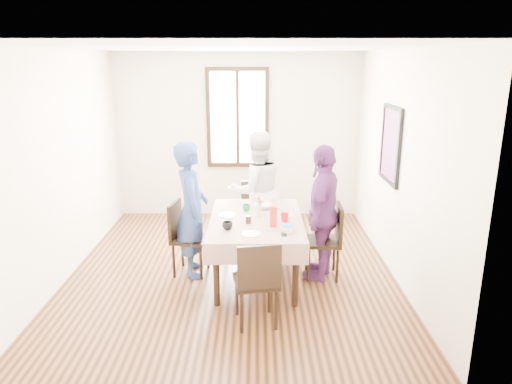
{
  "coord_description": "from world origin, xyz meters",
  "views": [
    {
      "loc": [
        0.3,
        -5.45,
        2.56
      ],
      "look_at": [
        0.3,
        -0.27,
        1.1
      ],
      "focal_mm": 32.82,
      "sensor_mm": 36.0,
      "label": 1
    }
  ],
  "objects_px": {
    "chair_left": "(191,238)",
    "person_right": "(322,213)",
    "chair_right": "(322,241)",
    "person_far": "(256,191)",
    "chair_far": "(256,216)",
    "dining_table": "(256,249)",
    "chair_near": "(256,281)",
    "person_left": "(191,209)"
  },
  "relations": [
    {
      "from": "chair_left",
      "to": "person_far",
      "type": "relative_size",
      "value": 0.55
    },
    {
      "from": "chair_left",
      "to": "person_left",
      "type": "height_order",
      "value": "person_left"
    },
    {
      "from": "person_far",
      "to": "chair_near",
      "type": "bearing_deg",
      "value": 70.77
    },
    {
      "from": "chair_right",
      "to": "chair_near",
      "type": "height_order",
      "value": "same"
    },
    {
      "from": "chair_far",
      "to": "person_right",
      "type": "xyz_separation_m",
      "value": [
        0.78,
        -0.97,
        0.36
      ]
    },
    {
      "from": "chair_far",
      "to": "dining_table",
      "type": "bearing_deg",
      "value": 88.68
    },
    {
      "from": "chair_right",
      "to": "chair_near",
      "type": "bearing_deg",
      "value": 145.38
    },
    {
      "from": "chair_right",
      "to": "person_left",
      "type": "xyz_separation_m",
      "value": [
        -1.59,
        0.09,
        0.37
      ]
    },
    {
      "from": "chair_right",
      "to": "person_right",
      "type": "xyz_separation_m",
      "value": [
        -0.02,
        0.0,
        0.36
      ]
    },
    {
      "from": "chair_right",
      "to": "person_far",
      "type": "relative_size",
      "value": 0.55
    },
    {
      "from": "person_left",
      "to": "person_far",
      "type": "distance_m",
      "value": 1.16
    },
    {
      "from": "chair_far",
      "to": "chair_near",
      "type": "distance_m",
      "value": 2.03
    },
    {
      "from": "person_right",
      "to": "dining_table",
      "type": "bearing_deg",
      "value": -65.6
    },
    {
      "from": "chair_near",
      "to": "person_left",
      "type": "distance_m",
      "value": 1.44
    },
    {
      "from": "chair_left",
      "to": "person_right",
      "type": "distance_m",
      "value": 1.63
    },
    {
      "from": "chair_left",
      "to": "dining_table",
      "type": "bearing_deg",
      "value": 89.39
    },
    {
      "from": "chair_far",
      "to": "person_right",
      "type": "height_order",
      "value": "person_right"
    },
    {
      "from": "chair_left",
      "to": "chair_far",
      "type": "height_order",
      "value": "same"
    },
    {
      "from": "chair_near",
      "to": "person_far",
      "type": "distance_m",
      "value": 2.04
    },
    {
      "from": "dining_table",
      "to": "chair_right",
      "type": "height_order",
      "value": "chair_right"
    },
    {
      "from": "dining_table",
      "to": "chair_near",
      "type": "height_order",
      "value": "chair_near"
    },
    {
      "from": "chair_near",
      "to": "person_right",
      "type": "distance_m",
      "value": 1.37
    },
    {
      "from": "chair_near",
      "to": "person_right",
      "type": "height_order",
      "value": "person_right"
    },
    {
      "from": "chair_right",
      "to": "chair_far",
      "type": "bearing_deg",
      "value": 42.31
    },
    {
      "from": "dining_table",
      "to": "chair_right",
      "type": "bearing_deg",
      "value": 3.28
    },
    {
      "from": "chair_left",
      "to": "person_right",
      "type": "height_order",
      "value": "person_right"
    },
    {
      "from": "chair_left",
      "to": "chair_far",
      "type": "distance_m",
      "value": 1.19
    },
    {
      "from": "chair_left",
      "to": "person_left",
      "type": "bearing_deg",
      "value": 99.14
    },
    {
      "from": "chair_left",
      "to": "person_right",
      "type": "bearing_deg",
      "value": 95.81
    },
    {
      "from": "chair_near",
      "to": "chair_left",
      "type": "bearing_deg",
      "value": 115.14
    },
    {
      "from": "person_far",
      "to": "person_right",
      "type": "relative_size",
      "value": 1.01
    },
    {
      "from": "person_left",
      "to": "person_right",
      "type": "height_order",
      "value": "person_left"
    },
    {
      "from": "chair_left",
      "to": "chair_near",
      "type": "distance_m",
      "value": 1.4
    },
    {
      "from": "chair_near",
      "to": "person_far",
      "type": "relative_size",
      "value": 0.55
    },
    {
      "from": "dining_table",
      "to": "chair_left",
      "type": "distance_m",
      "value": 0.82
    },
    {
      "from": "chair_left",
      "to": "chair_right",
      "type": "height_order",
      "value": "same"
    },
    {
      "from": "dining_table",
      "to": "chair_left",
      "type": "height_order",
      "value": "chair_left"
    },
    {
      "from": "chair_right",
      "to": "chair_near",
      "type": "distance_m",
      "value": 1.33
    },
    {
      "from": "person_left",
      "to": "person_far",
      "type": "xyz_separation_m",
      "value": [
        0.78,
        0.86,
        -0.0
      ]
    },
    {
      "from": "dining_table",
      "to": "chair_left",
      "type": "bearing_deg",
      "value": 170.25
    },
    {
      "from": "chair_left",
      "to": "chair_near",
      "type": "height_order",
      "value": "same"
    },
    {
      "from": "dining_table",
      "to": "person_far",
      "type": "relative_size",
      "value": 0.89
    }
  ]
}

